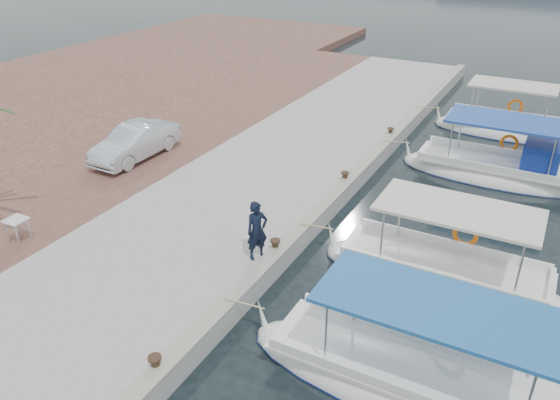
{
  "coord_description": "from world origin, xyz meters",
  "views": [
    {
      "loc": [
        5.68,
        -9.51,
        8.53
      ],
      "look_at": [
        -1.0,
        2.99,
        1.2
      ],
      "focal_mm": 35.0,
      "sensor_mm": 36.0,
      "label": 1
    }
  ],
  "objects_px": {
    "fishing_caique_e": "(501,131)",
    "parked_car": "(135,142)",
    "fishing_caique_b": "(414,385)",
    "fishing_caique_c": "(441,278)",
    "fishing_caique_d": "(495,172)",
    "fisherman": "(257,231)"
  },
  "relations": [
    {
      "from": "fishing_caique_b",
      "to": "fisherman",
      "type": "bearing_deg",
      "value": 156.95
    },
    {
      "from": "fishing_caique_d",
      "to": "fishing_caique_c",
      "type": "bearing_deg",
      "value": -91.46
    },
    {
      "from": "fishing_caique_d",
      "to": "parked_car",
      "type": "relative_size",
      "value": 1.76
    },
    {
      "from": "fishing_caique_d",
      "to": "fisherman",
      "type": "height_order",
      "value": "fishing_caique_d"
    },
    {
      "from": "fisherman",
      "to": "parked_car",
      "type": "relative_size",
      "value": 0.43
    },
    {
      "from": "fishing_caique_d",
      "to": "fishing_caique_e",
      "type": "height_order",
      "value": "same"
    },
    {
      "from": "fishing_caique_c",
      "to": "parked_car",
      "type": "height_order",
      "value": "fishing_caique_c"
    },
    {
      "from": "parked_car",
      "to": "fisherman",
      "type": "bearing_deg",
      "value": -25.98
    },
    {
      "from": "fishing_caique_b",
      "to": "parked_car",
      "type": "relative_size",
      "value": 1.93
    },
    {
      "from": "fishing_caique_b",
      "to": "fishing_caique_e",
      "type": "bearing_deg",
      "value": 92.43
    },
    {
      "from": "parked_car",
      "to": "fishing_caique_b",
      "type": "bearing_deg",
      "value": -24.57
    },
    {
      "from": "parked_car",
      "to": "fishing_caique_d",
      "type": "bearing_deg",
      "value": 25.96
    },
    {
      "from": "fishing_caique_c",
      "to": "fishing_caique_d",
      "type": "height_order",
      "value": "same"
    },
    {
      "from": "fishing_caique_e",
      "to": "fishing_caique_c",
      "type": "bearing_deg",
      "value": -88.61
    },
    {
      "from": "fishing_caique_c",
      "to": "fishing_caique_d",
      "type": "xyz_separation_m",
      "value": [
        0.19,
        7.53,
        0.07
      ]
    },
    {
      "from": "fishing_caique_b",
      "to": "fishing_caique_d",
      "type": "xyz_separation_m",
      "value": [
        -0.21,
        11.51,
        0.07
      ]
    },
    {
      "from": "fishing_caique_e",
      "to": "parked_car",
      "type": "relative_size",
      "value": 1.56
    },
    {
      "from": "fishing_caique_d",
      "to": "fisherman",
      "type": "bearing_deg",
      "value": -116.22
    },
    {
      "from": "fishing_caique_b",
      "to": "fishing_caique_c",
      "type": "bearing_deg",
      "value": 95.7
    },
    {
      "from": "fishing_caique_b",
      "to": "fisherman",
      "type": "height_order",
      "value": "fishing_caique_b"
    },
    {
      "from": "fishing_caique_c",
      "to": "fisherman",
      "type": "height_order",
      "value": "fishing_caique_c"
    },
    {
      "from": "fishing_caique_b",
      "to": "parked_car",
      "type": "xyz_separation_m",
      "value": [
        -12.3,
        5.81,
        1.0
      ]
    }
  ]
}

